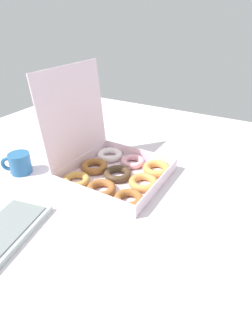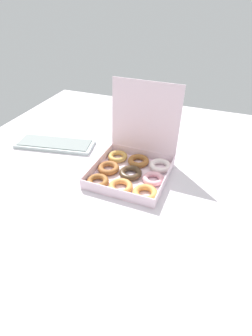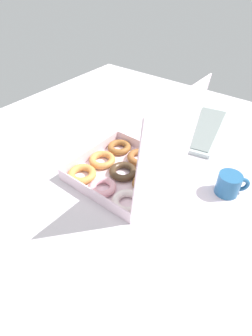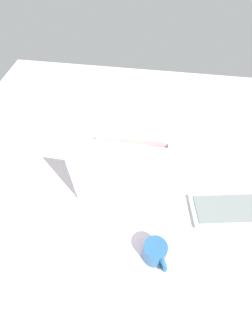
% 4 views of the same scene
% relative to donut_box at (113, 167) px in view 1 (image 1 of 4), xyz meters
% --- Properties ---
extents(ground_plane, '(1.80, 1.80, 0.02)m').
position_rel_donut_box_xyz_m(ground_plane, '(-0.04, 0.02, -0.05)').
color(ground_plane, silver).
extents(donut_box, '(0.37, 0.39, 0.39)m').
position_rel_donut_box_xyz_m(donut_box, '(0.00, 0.00, 0.00)').
color(donut_box, white).
rests_on(donut_box, ground_plane).
extents(coffee_mug, '(0.09, 0.10, 0.08)m').
position_rel_donut_box_xyz_m(coffee_mug, '(-0.15, 0.33, 0.00)').
color(coffee_mug, '#265C8D').
rests_on(coffee_mug, ground_plane).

